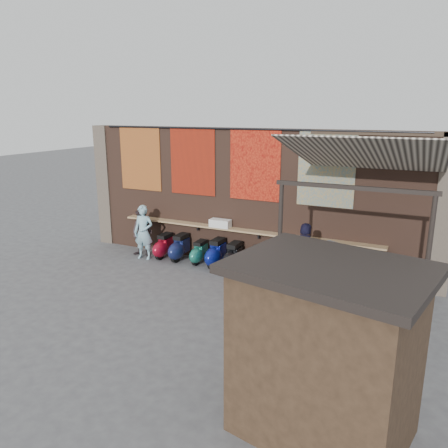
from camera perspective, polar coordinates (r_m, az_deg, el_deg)
name	(u,v)px	position (r m, az deg, el deg)	size (l,w,h in m)	color
ground	(205,295)	(11.07, -2.50, -9.26)	(70.00, 70.00, 0.00)	#474749
brick_wall	(247,198)	(12.81, 3.08, 3.44)	(10.00, 0.40, 4.00)	brown
pier_left	(107,185)	(15.52, -15.00, 4.93)	(0.50, 0.50, 4.00)	#4C4238
pier_right	(445,216)	(11.89, 26.91, 0.97)	(0.50, 0.50, 4.00)	#4C4238
eating_counter	(242,230)	(12.68, 2.39, -0.84)	(8.00, 0.32, 0.05)	#9E7A51
shelf_box	(220,223)	(12.90, -0.49, 0.09)	(0.62, 0.29, 0.24)	white
tapestry_redgold	(140,159)	(14.23, -10.87, 8.40)	(1.50, 0.02, 2.00)	maroon
tapestry_sun	(193,161)	(13.20, -4.13, 8.15)	(1.50, 0.02, 2.00)	red
tapestry_orange	(255,165)	(12.34, 4.05, 7.70)	(1.50, 0.02, 2.00)	red
tapestry_multi	(326,169)	(11.76, 13.21, 7.01)	(1.50, 0.02, 2.00)	teal
hang_rail	(245,129)	(12.36, 2.79, 12.29)	(0.06, 0.06, 9.50)	black
scooter_stool_0	(164,246)	(13.77, -7.84, -2.87)	(0.35, 0.79, 0.75)	maroon
scooter_stool_1	(180,248)	(13.48, -5.77, -3.08)	(0.38, 0.84, 0.80)	#131C49
scooter_stool_2	(199,252)	(13.17, -3.23, -3.72)	(0.32, 0.72, 0.68)	#1B6C59
scooter_stool_3	(216,253)	(12.88, -1.00, -3.82)	(0.38, 0.86, 0.81)	navy
scooter_stool_4	(233,256)	(12.63, 1.24, -4.26)	(0.37, 0.83, 0.79)	black
scooter_stool_5	(254,260)	(12.46, 3.95, -4.72)	(0.34, 0.75, 0.72)	#991F0D
scooter_stool_6	(273,262)	(12.21, 6.44, -4.98)	(0.38, 0.85, 0.80)	navy
scooter_stool_7	(292,266)	(12.04, 8.84, -5.43)	(0.37, 0.82, 0.78)	navy
scooter_stool_8	(314,269)	(11.90, 11.73, -5.79)	(0.37, 0.83, 0.79)	#0C561B
scooter_stool_9	(338,271)	(11.81, 14.65, -6.02)	(0.39, 0.87, 0.83)	black
diner_left	(144,232)	(13.65, -10.45, -1.06)	(0.62, 0.41, 1.69)	#89B8C8
diner_right	(143,233)	(13.90, -10.60, -1.19)	(0.73, 0.57, 1.50)	#322729
shopper_navy	(305,261)	(10.82, 10.53, -4.74)	(1.10, 0.46, 1.88)	#181632
shopper_grey	(329,279)	(9.99, 13.51, -6.97)	(1.13, 0.65, 1.74)	#5D5E63
shopper_tan	(278,268)	(10.87, 7.07, -5.70)	(0.71, 0.46, 1.46)	#998C61
market_stall	(325,356)	(6.42, 13.08, -16.41)	(2.24, 1.68, 2.42)	black
stall_roof	(331,269)	(5.87, 13.79, -5.70)	(2.51, 1.93, 0.12)	black
stall_sign	(352,298)	(6.89, 16.40, -9.28)	(1.20, 0.04, 0.50)	gold
stall_shelf	(348,350)	(7.28, 15.89, -15.58)	(1.86, 0.10, 0.06)	#473321
awning_canvas	(367,155)	(9.95, 18.18, 8.54)	(3.20, 3.40, 0.03)	beige
awning_ledger	(378,133)	(11.49, 19.45, 11.17)	(3.30, 0.08, 0.12)	#33261C
awning_header	(353,188)	(8.53, 16.54, 4.57)	(3.00, 0.08, 0.08)	black
awning_post_left	(279,255)	(9.22, 7.24, -4.03)	(0.09, 0.09, 3.10)	black
awning_post_right	(426,276)	(8.82, 24.85, -6.20)	(0.09, 0.09, 3.10)	black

